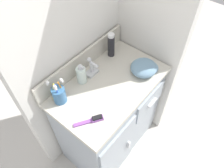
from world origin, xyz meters
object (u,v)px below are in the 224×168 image
object	(u,v)px
soap_dispenser	(81,75)
hairbrush	(93,120)
shaving_cream_can	(111,45)
hand_towel	(145,68)
toothbrush_cup	(59,95)

from	to	relation	value
soap_dispenser	hairbrush	world-z (taller)	soap_dispenser
shaving_cream_can	hairbrush	xyz separation A→B (m)	(-0.50, -0.27, -0.08)
shaving_cream_can	hand_towel	distance (m)	0.29
shaving_cream_can	hand_towel	world-z (taller)	shaving_cream_can
shaving_cream_can	hairbrush	bearing A→B (deg)	-151.40
soap_dispenser	shaving_cream_can	size ratio (longest dim) A/B	0.79
soap_dispenser	hand_towel	size ratio (longest dim) A/B	0.79
toothbrush_cup	soap_dispenser	world-z (taller)	toothbrush_cup
shaving_cream_can	soap_dispenser	bearing A→B (deg)	-177.74
hairbrush	hand_towel	world-z (taller)	hand_towel
hairbrush	toothbrush_cup	bearing A→B (deg)	126.73
soap_dispenser	hand_towel	xyz separation A→B (m)	(0.34, -0.27, -0.03)
hand_towel	toothbrush_cup	bearing A→B (deg)	153.48
shaving_cream_can	hairbrush	distance (m)	0.57
toothbrush_cup	hairbrush	size ratio (longest dim) A/B	1.13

